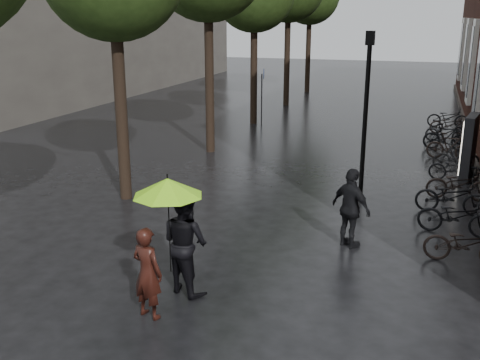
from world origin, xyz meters
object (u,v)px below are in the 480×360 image
at_px(pedestrian_walking, 351,208).
at_px(lamp_post, 366,98).
at_px(person_black, 185,242).
at_px(person_burgundy, 147,273).
at_px(parked_bicycles, 452,158).
at_px(ad_lightbox, 469,147).

height_order(pedestrian_walking, lamp_post, lamp_post).
height_order(person_black, lamp_post, lamp_post).
relative_size(person_burgundy, parked_bicycles, 0.10).
xyz_separation_m(person_black, pedestrian_walking, (2.59, 3.08, -0.08)).
relative_size(person_black, pedestrian_walking, 1.09).
height_order(pedestrian_walking, ad_lightbox, ad_lightbox).
xyz_separation_m(ad_lightbox, lamp_post, (-2.94, -2.58, 1.75)).
height_order(parked_bicycles, lamp_post, lamp_post).
distance_m(person_burgundy, person_black, 1.09).
bearing_deg(ad_lightbox, person_black, -108.36).
bearing_deg(ad_lightbox, lamp_post, -128.21).
bearing_deg(pedestrian_walking, ad_lightbox, -78.21).
bearing_deg(pedestrian_walking, person_black, 84.45).
xyz_separation_m(person_black, parked_bicycles, (4.90, 10.48, -0.52)).
xyz_separation_m(person_burgundy, parked_bicycles, (5.13, 11.53, -0.35)).
bearing_deg(person_black, parked_bicycles, -90.65).
relative_size(pedestrian_walking, lamp_post, 0.39).
distance_m(parked_bicycles, lamp_post, 4.86).
relative_size(parked_bicycles, lamp_post, 3.52).
xyz_separation_m(parked_bicycles, ad_lightbox, (0.42, -0.87, 0.57)).
height_order(person_burgundy, lamp_post, lamp_post).
height_order(person_black, pedestrian_walking, person_black).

